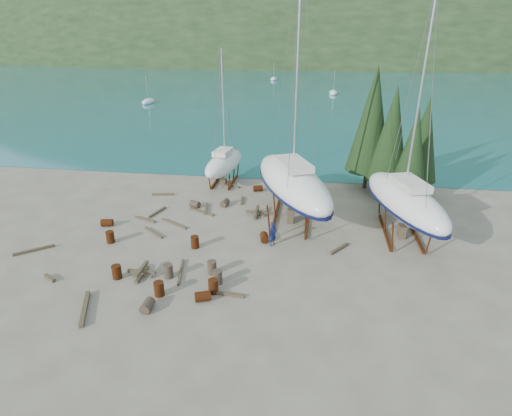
# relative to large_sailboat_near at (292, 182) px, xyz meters

# --- Properties ---
(ground) EXTENTS (600.00, 600.00, 0.00)m
(ground) POSITION_rel_large_sailboat_near_xyz_m (-4.32, -5.82, -3.18)
(ground) COLOR #675E51
(ground) RESTS_ON ground
(bay_water) EXTENTS (700.00, 700.00, 0.00)m
(bay_water) POSITION_rel_large_sailboat_near_xyz_m (-4.32, 309.18, -3.18)
(bay_water) COLOR #166272
(bay_water) RESTS_ON ground
(far_hill) EXTENTS (800.00, 360.00, 110.00)m
(far_hill) POSITION_rel_large_sailboat_near_xyz_m (-4.32, 314.18, -3.18)
(far_hill) COLOR black
(far_hill) RESTS_ON ground
(far_house_left) EXTENTS (6.60, 5.60, 5.60)m
(far_house_left) POSITION_rel_large_sailboat_near_xyz_m (-64.32, 184.18, -0.26)
(far_house_left) COLOR beige
(far_house_left) RESTS_ON ground
(far_house_center) EXTENTS (6.60, 5.60, 5.60)m
(far_house_center) POSITION_rel_large_sailboat_near_xyz_m (-24.32, 184.18, -0.26)
(far_house_center) COLOR beige
(far_house_center) RESTS_ON ground
(far_house_right) EXTENTS (6.60, 5.60, 5.60)m
(far_house_right) POSITION_rel_large_sailboat_near_xyz_m (25.68, 184.18, -0.26)
(far_house_right) COLOR beige
(far_house_right) RESTS_ON ground
(cypress_near_right) EXTENTS (3.60, 3.60, 10.00)m
(cypress_near_right) POSITION_rel_large_sailboat_near_xyz_m (8.18, 6.18, 2.61)
(cypress_near_right) COLOR black
(cypress_near_right) RESTS_ON ground
(cypress_mid_right) EXTENTS (3.06, 3.06, 8.50)m
(cypress_mid_right) POSITION_rel_large_sailboat_near_xyz_m (9.68, 4.18, 1.73)
(cypress_mid_right) COLOR black
(cypress_mid_right) RESTS_ON ground
(cypress_back_left) EXTENTS (4.14, 4.14, 11.50)m
(cypress_back_left) POSITION_rel_large_sailboat_near_xyz_m (6.68, 8.18, 3.48)
(cypress_back_left) COLOR black
(cypress_back_left) RESTS_ON ground
(cypress_far_right) EXTENTS (3.24, 3.24, 9.00)m
(cypress_far_right) POSITION_rel_large_sailboat_near_xyz_m (11.18, 7.18, 2.03)
(cypress_far_right) COLOR black
(cypress_far_right) RESTS_ON ground
(moored_boat_left) EXTENTS (2.00, 5.00, 6.05)m
(moored_boat_left) POSITION_rel_large_sailboat_near_xyz_m (-34.32, 54.18, -2.80)
(moored_boat_left) COLOR white
(moored_boat_left) RESTS_ON ground
(moored_boat_mid) EXTENTS (2.00, 5.00, 6.05)m
(moored_boat_mid) POSITION_rel_large_sailboat_near_xyz_m (5.68, 74.18, -2.80)
(moored_boat_mid) COLOR white
(moored_boat_mid) RESTS_ON ground
(moored_boat_far) EXTENTS (2.00, 5.00, 6.05)m
(moored_boat_far) POSITION_rel_large_sailboat_near_xyz_m (-12.32, 104.18, -2.80)
(moored_boat_far) COLOR white
(moored_boat_far) RESTS_ON ground
(large_sailboat_near) EXTENTS (8.50, 12.97, 19.79)m
(large_sailboat_near) POSITION_rel_large_sailboat_near_xyz_m (0.00, 0.00, 0.00)
(large_sailboat_near) COLOR white
(large_sailboat_near) RESTS_ON ground
(large_sailboat_far) EXTENTS (6.08, 11.17, 16.97)m
(large_sailboat_far) POSITION_rel_large_sailboat_near_xyz_m (8.31, -1.50, -0.41)
(large_sailboat_far) COLOR white
(large_sailboat_far) RESTS_ON ground
(small_sailboat_shore) EXTENTS (3.60, 8.19, 12.66)m
(small_sailboat_shore) POSITION_rel_large_sailboat_near_xyz_m (-7.22, 7.66, -1.10)
(small_sailboat_shore) COLOR white
(small_sailboat_shore) RESTS_ON ground
(worker) EXTENTS (0.71, 0.78, 1.80)m
(worker) POSITION_rel_large_sailboat_near_xyz_m (-1.00, -4.63, -2.29)
(worker) COLOR #121A52
(worker) RESTS_ON ground
(drum_1) EXTENTS (0.59, 0.89, 0.58)m
(drum_1) POSITION_rel_large_sailboat_near_xyz_m (-7.00, -12.90, -2.89)
(drum_1) COLOR #2D2823
(drum_1) RESTS_ON ground
(drum_2) EXTENTS (0.98, 0.75, 0.58)m
(drum_2) POSITION_rel_large_sailboat_near_xyz_m (-14.20, -3.44, -2.89)
(drum_2) COLOR #57290E
(drum_2) RESTS_ON ground
(drum_4) EXTENTS (1.01, 0.80, 0.58)m
(drum_4) POSITION_rel_large_sailboat_near_xyz_m (-3.55, 5.76, -2.89)
(drum_4) COLOR #57290E
(drum_4) RESTS_ON ground
(drum_5) EXTENTS (0.58, 0.58, 0.88)m
(drum_5) POSITION_rel_large_sailboat_near_xyz_m (-4.39, -8.85, -2.74)
(drum_5) COLOR #2D2823
(drum_5) RESTS_ON ground
(drum_6) EXTENTS (0.77, 0.99, 0.58)m
(drum_6) POSITION_rel_large_sailboat_near_xyz_m (-1.68, -4.11, -2.89)
(drum_6) COLOR #57290E
(drum_6) RESTS_ON ground
(drum_7) EXTENTS (0.58, 0.58, 0.88)m
(drum_7) POSITION_rel_large_sailboat_near_xyz_m (-3.82, -10.81, -2.74)
(drum_7) COLOR #57290E
(drum_7) RESTS_ON ground
(drum_8) EXTENTS (0.58, 0.58, 0.88)m
(drum_8) POSITION_rel_large_sailboat_near_xyz_m (-12.66, -5.93, -2.74)
(drum_8) COLOR #57290E
(drum_8) RESTS_ON ground
(drum_9) EXTENTS (1.04, 0.88, 0.58)m
(drum_9) POSITION_rel_large_sailboat_near_xyz_m (-8.43, 1.15, -2.89)
(drum_9) COLOR #2D2823
(drum_9) RESTS_ON ground
(drum_10) EXTENTS (0.58, 0.58, 0.88)m
(drum_10) POSITION_rel_large_sailboat_near_xyz_m (-6.85, -11.51, -2.74)
(drum_10) COLOR #57290E
(drum_10) RESTS_ON ground
(drum_11) EXTENTS (0.73, 0.97, 0.58)m
(drum_11) POSITION_rel_large_sailboat_near_xyz_m (-5.91, 1.82, -2.89)
(drum_11) COLOR #2D2823
(drum_11) RESTS_ON ground
(drum_12) EXTENTS (1.03, 0.86, 0.58)m
(drum_12) POSITION_rel_large_sailboat_near_xyz_m (-4.23, -11.65, -2.89)
(drum_12) COLOR #57290E
(drum_12) RESTS_ON ground
(drum_13) EXTENTS (0.58, 0.58, 0.88)m
(drum_13) POSITION_rel_large_sailboat_near_xyz_m (-10.08, -10.19, -2.74)
(drum_13) COLOR #57290E
(drum_13) RESTS_ON ground
(drum_14) EXTENTS (0.58, 0.58, 0.88)m
(drum_14) POSITION_rel_large_sailboat_near_xyz_m (-6.39, -5.79, -2.74)
(drum_14) COLOR #57290E
(drum_14) RESTS_ON ground
(drum_16) EXTENTS (0.58, 0.58, 0.88)m
(drum_16) POSITION_rel_large_sailboat_near_xyz_m (-6.96, -9.64, -2.74)
(drum_16) COLOR #2D2823
(drum_16) RESTS_ON ground
(drum_17) EXTENTS (0.58, 0.58, 0.88)m
(drum_17) POSITION_rel_large_sailboat_near_xyz_m (-3.79, -9.87, -2.74)
(drum_17) COLOR #2D2823
(drum_17) RESTS_ON ground
(timber_1) EXTENTS (1.40, 1.73, 0.19)m
(timber_1) POSITION_rel_large_sailboat_near_xyz_m (3.67, -4.67, -3.09)
(timber_1) COLOR brown
(timber_1) RESTS_ON ground
(timber_2) EXTENTS (2.04, 0.52, 0.19)m
(timber_2) POSITION_rel_large_sailboat_near_xyz_m (-12.20, 3.42, -3.09)
(timber_2) COLOR brown
(timber_2) RESTS_ON ground
(timber_3) EXTENTS (0.76, 2.88, 0.15)m
(timber_3) POSITION_rel_large_sailboat_near_xyz_m (-6.39, -9.05, -3.11)
(timber_3) COLOR brown
(timber_3) RESTS_ON ground
(timber_4) EXTENTS (0.77, 2.22, 0.17)m
(timber_4) POSITION_rel_large_sailboat_near_xyz_m (-11.23, -0.51, -3.10)
(timber_4) COLOR brown
(timber_4) RESTS_ON ground
(timber_6) EXTENTS (0.40, 1.70, 0.19)m
(timber_6) POSITION_rel_large_sailboat_near_xyz_m (-4.62, 3.04, -3.09)
(timber_6) COLOR brown
(timber_6) RESTS_ON ground
(timber_7) EXTENTS (1.70, 0.32, 0.17)m
(timber_7) POSITION_rel_large_sailboat_near_xyz_m (-2.79, -10.99, -3.10)
(timber_7) COLOR brown
(timber_7) RESTS_ON ground
(timber_8) EXTENTS (0.58, 2.14, 0.19)m
(timber_8) POSITION_rel_large_sailboat_near_xyz_m (-7.32, 0.74, -3.09)
(timber_8) COLOR brown
(timber_8) RESTS_ON ground
(timber_9) EXTENTS (2.12, 1.18, 0.15)m
(timber_9) POSITION_rel_large_sailboat_near_xyz_m (-6.48, 6.84, -3.11)
(timber_9) COLOR brown
(timber_9) RESTS_ON ground
(timber_10) EXTENTS (2.38, 1.26, 0.16)m
(timber_10) POSITION_rel_large_sailboat_near_xyz_m (-7.54, 0.06, -3.10)
(timber_10) COLOR brown
(timber_10) RESTS_ON ground
(timber_11) EXTENTS (2.53, 1.53, 0.15)m
(timber_11) POSITION_rel_large_sailboat_near_xyz_m (-9.12, -2.43, -3.11)
(timber_11) COLOR brown
(timber_11) RESTS_ON ground
(timber_12) EXTENTS (1.97, 1.53, 0.17)m
(timber_12) POSITION_rel_large_sailboat_near_xyz_m (-10.12, -4.15, -3.10)
(timber_12) COLOR brown
(timber_12) RESTS_ON ground
(timber_13) EXTENTS (0.99, 0.67, 0.22)m
(timber_13) POSITION_rel_large_sailboat_near_xyz_m (-14.11, -10.96, -3.08)
(timber_13) COLOR brown
(timber_13) RESTS_ON ground
(timber_14) EXTENTS (2.15, 1.82, 0.18)m
(timber_14) POSITION_rel_large_sailboat_near_xyz_m (-17.33, -7.90, -3.09)
(timber_14) COLOR brown
(timber_14) RESTS_ON ground
(timber_16) EXTENTS (1.40, 2.90, 0.23)m
(timber_16) POSITION_rel_large_sailboat_near_xyz_m (-10.40, -13.41, -3.07)
(timber_16) COLOR brown
(timber_16) RESTS_ON ground
(timber_17) EXTENTS (2.03, 0.91, 0.16)m
(timber_17) POSITION_rel_large_sailboat_near_xyz_m (-11.69, -2.03, -3.10)
(timber_17) COLOR brown
(timber_17) RESTS_ON ground
(timber_pile_fore) EXTENTS (1.80, 1.80, 0.60)m
(timber_pile_fore) POSITION_rel_large_sailboat_near_xyz_m (-8.65, -9.76, -2.88)
(timber_pile_fore) COLOR brown
(timber_pile_fore) RESTS_ON ground
(timber_pile_aft) EXTENTS (1.80, 1.80, 0.60)m
(timber_pile_aft) POSITION_rel_large_sailboat_near_xyz_m (-2.87, 0.20, -2.88)
(timber_pile_aft) COLOR brown
(timber_pile_aft) RESTS_ON ground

